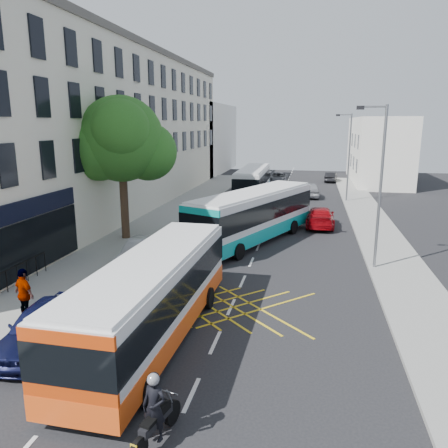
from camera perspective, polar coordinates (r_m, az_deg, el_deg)
The scene contains 21 objects.
ground at distance 12.90m, azimuth -4.26°, elevation -21.36°, with size 120.00×120.00×0.00m, color black.
pavement_left at distance 28.64m, azimuth -12.65°, elevation -1.87°, with size 5.00×70.00×0.15m, color gray.
pavement_right at distance 26.63m, azimuth 20.75°, elevation -3.54°, with size 3.00×70.00×0.15m, color gray.
terrace_main at distance 38.65m, azimuth -15.00°, elevation 11.82°, with size 8.30×45.00×13.50m.
terrace_far at distance 67.44m, azimuth -3.28°, elevation 11.07°, with size 8.00×20.00×10.00m, color silver.
building_right at distance 58.88m, azimuth 19.44°, elevation 9.10°, with size 6.00×18.00×8.00m, color silver.
street_tree at distance 27.71m, azimuth -13.35°, elevation 10.64°, with size 6.30×5.70×8.80m.
lamp_near at distance 22.62m, azimuth 19.58°, elevation 5.51°, with size 1.45×0.15×8.00m.
lamp_far at distance 42.44m, azimuth 15.90°, elevation 8.94°, with size 1.45×0.15×8.00m.
railings at distance 21.09m, azimuth -26.53°, elevation -6.53°, with size 0.08×5.60×1.14m, color black, non-canonical shape.
bus_near at distance 15.20m, azimuth -9.21°, elevation -9.30°, with size 2.78×10.52×2.94m.
bus_mid at distance 27.30m, azimuth 3.87°, elevation 1.17°, with size 6.81×11.50×3.20m.
bus_far at distance 43.71m, azimuth 3.79°, elevation 5.49°, with size 2.71×10.61×2.98m.
motorbike at distance 10.99m, azimuth -9.00°, elevation -22.95°, with size 0.75×2.01×1.81m.
parked_car_blue at distance 15.89m, azimuth -22.42°, elevation -12.22°, with size 1.81×4.51×1.54m, color #0D1036.
parked_car_silver at distance 22.59m, azimuth -10.40°, elevation -3.93°, with size 1.64×4.70×1.55m, color #9C9FA3.
red_hatchback at distance 32.19m, azimuth 12.43°, elevation 0.93°, with size 1.98×4.88×1.42m, color #A0060E.
distant_car_grey at distance 54.73m, azimuth 7.12°, elevation 5.98°, with size 2.19×4.74×1.32m, color #3D3F45.
distant_car_silver at distance 44.93m, azimuth 11.09°, elevation 4.43°, with size 1.78×4.41×1.50m, color #929399.
distant_car_dark at distance 57.35m, azimuth 13.77°, elevation 5.98°, with size 1.31×3.75×1.24m, color black.
pedestrian_far at distance 17.88m, azimuth -24.61°, elevation -8.34°, with size 1.15×0.48×1.96m, color gray.
Camera 1 is at (2.97, -10.23, 7.28)m, focal length 35.00 mm.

